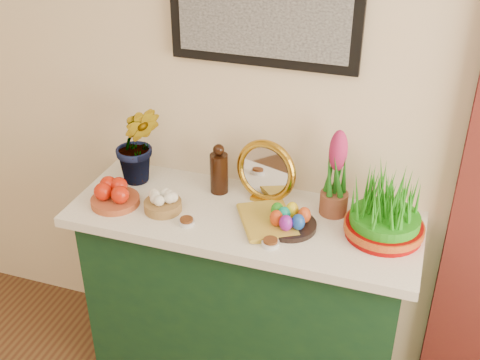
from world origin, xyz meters
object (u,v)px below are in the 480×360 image
hyacinth_green (137,131)px  wheatgrass_sabzeh (386,211)px  sideboard (244,302)px  mirror (266,172)px  book (243,222)px

hyacinth_green → wheatgrass_sabzeh: 1.06m
hyacinth_green → wheatgrass_sabzeh: (1.05, -0.08, -0.13)m
sideboard → mirror: mirror is taller
hyacinth_green → wheatgrass_sabzeh: hyacinth_green is taller
sideboard → book: bearing=-75.2°
book → wheatgrass_sabzeh: wheatgrass_sabzeh is taller
sideboard → wheatgrass_sabzeh: 0.79m
hyacinth_green → mirror: (0.56, 0.02, -0.11)m
mirror → wheatgrass_sabzeh: size_ratio=0.91×
sideboard → hyacinth_green: (-0.51, 0.10, 0.70)m
sideboard → hyacinth_green: 0.87m
mirror → book: 0.25m
book → wheatgrass_sabzeh: size_ratio=0.85×
mirror → book: size_ratio=1.07×
hyacinth_green → wheatgrass_sabzeh: bearing=-24.1°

